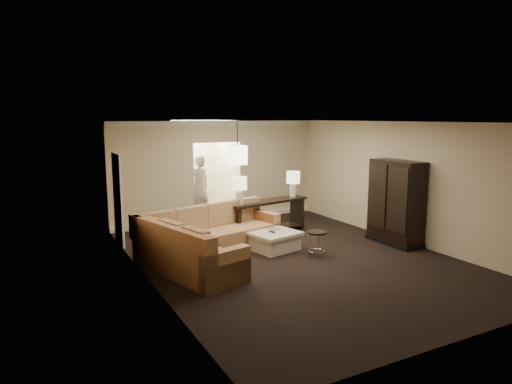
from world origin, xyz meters
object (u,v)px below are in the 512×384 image
drink_table (317,238)px  person (199,184)px  armoire (395,204)px  coffee_table (272,240)px  console_table (268,214)px  sectional_sofa (207,240)px

drink_table → person: (-0.99, 4.34, 0.65)m
armoire → person: bearing=125.3°
armoire → coffee_table: bearing=161.9°
drink_table → person: person is taller
coffee_table → console_table: console_table is taller
console_table → drink_table: 2.05m
sectional_sofa → drink_table: (2.13, -0.89, -0.02)m
console_table → drink_table: console_table is taller
console_table → drink_table: size_ratio=4.36×
sectional_sofa → drink_table: sectional_sofa is taller
coffee_table → person: 3.62m
drink_table → armoire: bearing=-1.8°
sectional_sofa → armoire: bearing=-27.3°
coffee_table → drink_table: size_ratio=2.32×
sectional_sofa → person: bearing=57.0°
drink_table → person: bearing=102.8°
armoire → person: size_ratio=0.95×
sectional_sofa → armoire: (4.26, -0.95, 0.53)m
coffee_table → console_table: bearing=65.3°
armoire → person: 5.40m
sectional_sofa → console_table: sectional_sofa is taller
console_table → armoire: 3.06m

